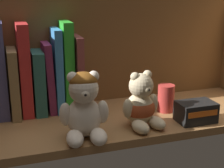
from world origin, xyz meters
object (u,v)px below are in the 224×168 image
(book_9, at_px, (77,72))
(teddy_bear_smaller, at_px, (141,105))
(book_4, at_px, (24,69))
(book_5, at_px, (38,82))
(pillar_candle, at_px, (166,98))
(book_8, at_px, (67,66))
(book_7, at_px, (57,70))
(teddy_bear_larger, at_px, (84,107))
(book_2, at_px, (0,70))
(book_3, at_px, (13,82))
(book_6, at_px, (48,77))
(small_product_box, at_px, (196,112))

(book_9, distance_m, teddy_bear_smaller, 0.22)
(book_9, height_order, teddy_bear_smaller, book_9)
(book_4, xyz_separation_m, book_5, (0.03, 0.00, -0.04))
(book_4, distance_m, pillar_candle, 0.38)
(book_8, bearing_deg, book_7, 180.00)
(book_9, bearing_deg, teddy_bear_larger, -97.97)
(book_2, height_order, book_3, book_2)
(book_4, bearing_deg, book_8, 0.00)
(book_2, distance_m, book_6, 0.12)
(book_3, xyz_separation_m, teddy_bear_larger, (0.14, -0.20, -0.02))
(book_2, distance_m, teddy_bear_larger, 0.26)
(small_product_box, bearing_deg, book_8, 145.83)
(book_9, distance_m, teddy_bear_larger, 0.20)
(pillar_candle, bearing_deg, small_product_box, -66.65)
(book_4, relative_size, book_9, 1.19)
(book_9, bearing_deg, book_6, 180.00)
(book_6, xyz_separation_m, book_7, (0.02, 0.00, 0.02))
(book_9, bearing_deg, book_3, 180.00)
(book_6, xyz_separation_m, teddy_bear_larger, (0.05, -0.20, -0.02))
(book_4, relative_size, book_7, 1.08)
(book_6, xyz_separation_m, small_product_box, (0.34, -0.19, -0.07))
(book_2, relative_size, book_3, 1.38)
(book_9, bearing_deg, book_5, 180.00)
(book_7, height_order, teddy_bear_smaller, book_7)
(book_2, bearing_deg, book_4, 0.00)
(book_5, distance_m, small_product_box, 0.42)
(book_2, distance_m, book_7, 0.14)
(teddy_bear_smaller, relative_size, small_product_box, 1.46)
(book_6, distance_m, book_7, 0.03)
(small_product_box, bearing_deg, book_2, 156.97)
(book_2, bearing_deg, book_5, 0.00)
(small_product_box, bearing_deg, teddy_bear_larger, -179.34)
(teddy_bear_larger, bearing_deg, book_6, 103.99)
(book_4, xyz_separation_m, book_7, (0.08, 0.00, -0.01))
(book_3, bearing_deg, book_6, 0.00)
(book_2, xyz_separation_m, book_4, (0.06, 0.00, -0.00))
(teddy_bear_larger, height_order, small_product_box, teddy_bear_larger)
(book_8, bearing_deg, book_4, 180.00)
(book_3, bearing_deg, pillar_candle, -15.11)
(book_5, bearing_deg, book_9, 0.00)
(book_6, height_order, teddy_bear_smaller, book_6)
(book_7, bearing_deg, teddy_bear_smaller, -45.95)
(book_2, distance_m, book_3, 0.04)
(book_2, distance_m, small_product_box, 0.50)
(teddy_bear_larger, bearing_deg, book_5, 111.39)
(book_4, distance_m, teddy_bear_larger, 0.23)
(teddy_bear_larger, xyz_separation_m, small_product_box, (0.29, 0.00, -0.05))
(book_2, distance_m, pillar_candle, 0.44)
(book_4, distance_m, teddy_bear_smaller, 0.32)
(book_6, distance_m, small_product_box, 0.39)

